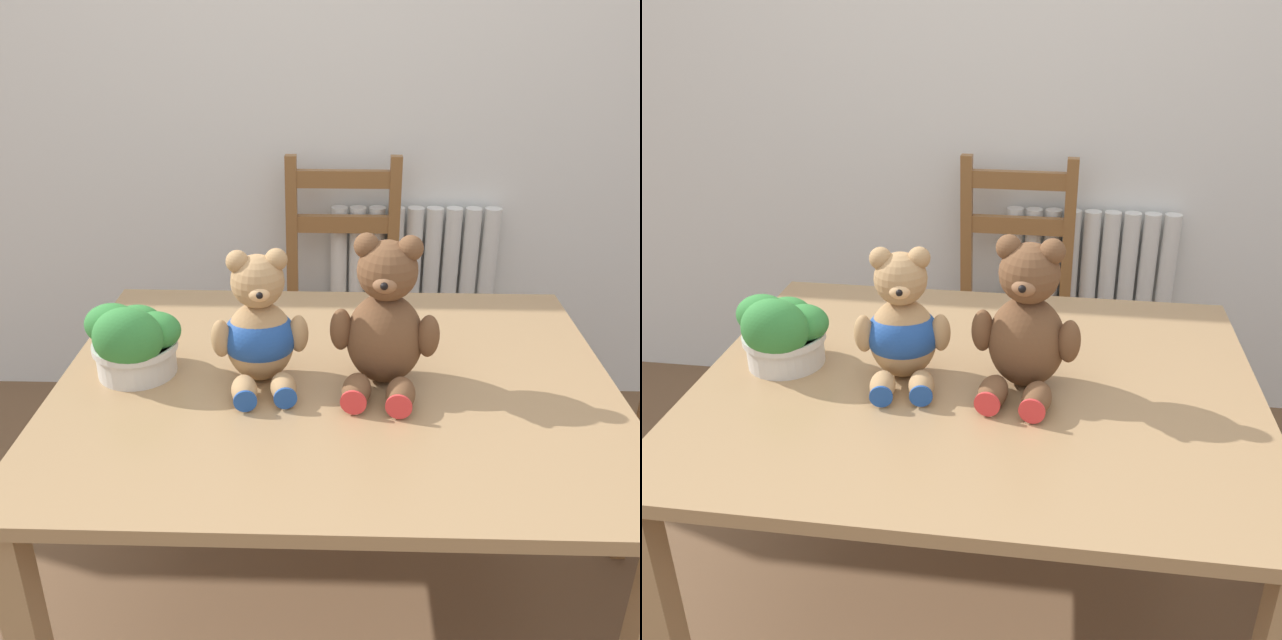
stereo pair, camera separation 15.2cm
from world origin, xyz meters
The scene contains 7 objects.
wall_back centered at (0.00, 1.68, 1.30)m, with size 8.00×0.04×2.60m, color silver.
radiator centered at (0.28, 1.61, 0.35)m, with size 0.62×0.10×0.78m.
dining_table centered at (0.00, 0.50, 0.62)m, with size 1.23×0.99×0.71m.
wooden_chair_behind centered at (0.01, 1.41, 0.46)m, with size 0.40×0.45×0.97m.
teddy_bear_left centered at (-0.16, 0.49, 0.83)m, with size 0.21×0.23×0.30m.
teddy_bear_right centered at (0.10, 0.49, 0.85)m, with size 0.24×0.25×0.34m.
potted_plant centered at (-0.45, 0.51, 0.79)m, with size 0.21×0.20×0.18m.
Camera 1 is at (0.01, -0.88, 1.50)m, focal length 40.00 mm.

